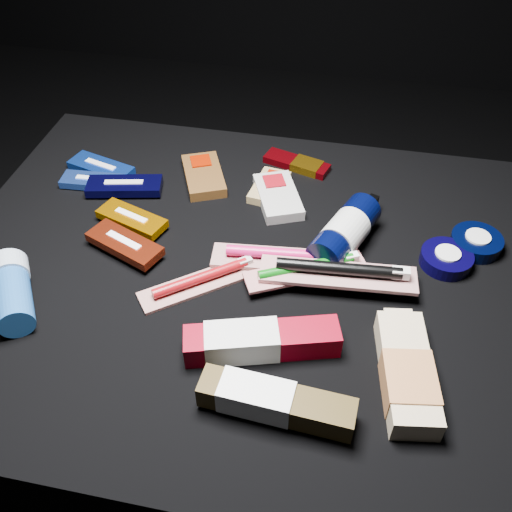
% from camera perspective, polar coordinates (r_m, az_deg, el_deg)
% --- Properties ---
extents(ground, '(3.00, 3.00, 0.00)m').
position_cam_1_polar(ground, '(1.22, -0.81, -14.52)').
color(ground, black).
rests_on(ground, ground).
extents(cloth_table, '(0.98, 0.78, 0.40)m').
position_cam_1_polar(cloth_table, '(1.06, -0.91, -8.86)').
color(cloth_table, black).
rests_on(cloth_table, ground).
extents(luna_bar_0, '(0.14, 0.08, 0.02)m').
position_cam_1_polar(luna_bar_0, '(1.14, -15.23, 8.51)').
color(luna_bar_0, '#1440B5').
rests_on(luna_bar_0, cloth_table).
extents(luna_bar_1, '(0.12, 0.05, 0.02)m').
position_cam_1_polar(luna_bar_1, '(1.11, -16.03, 7.21)').
color(luna_bar_1, blue).
rests_on(luna_bar_1, cloth_table).
extents(luna_bar_2, '(0.14, 0.08, 0.02)m').
position_cam_1_polar(luna_bar_2, '(1.08, -13.02, 6.85)').
color(luna_bar_2, black).
rests_on(luna_bar_2, cloth_table).
extents(luna_bar_3, '(0.13, 0.08, 0.02)m').
position_cam_1_polar(luna_bar_3, '(1.00, -12.31, 3.66)').
color(luna_bar_3, '#C87600').
rests_on(luna_bar_3, cloth_table).
extents(luna_bar_4, '(0.14, 0.10, 0.02)m').
position_cam_1_polar(luna_bar_4, '(0.95, -13.01, 1.18)').
color(luna_bar_4, maroon).
rests_on(luna_bar_4, cloth_table).
extents(clif_bar_0, '(0.11, 0.14, 0.02)m').
position_cam_1_polar(clif_bar_0, '(1.09, -5.30, 8.17)').
color(clif_bar_0, '#4F3014').
rests_on(clif_bar_0, cloth_table).
extents(clif_bar_1, '(0.11, 0.14, 0.02)m').
position_cam_1_polar(clif_bar_1, '(1.03, 2.15, 6.13)').
color(clif_bar_1, '#B0AEA8').
rests_on(clif_bar_1, cloth_table).
extents(clif_bar_2, '(0.07, 0.11, 0.02)m').
position_cam_1_polar(clif_bar_2, '(1.06, 1.42, 7.03)').
color(clif_bar_2, '#9D8452').
rests_on(clif_bar_2, cloth_table).
extents(power_bar, '(0.13, 0.07, 0.02)m').
position_cam_1_polar(power_bar, '(1.12, 4.43, 9.13)').
color(power_bar, '#6D040B').
rests_on(power_bar, cloth_table).
extents(lotion_bottle, '(0.11, 0.19, 0.06)m').
position_cam_1_polar(lotion_bottle, '(0.93, 8.88, 2.35)').
color(lotion_bottle, black).
rests_on(lotion_bottle, cloth_table).
extents(cream_tin_upper, '(0.08, 0.08, 0.03)m').
position_cam_1_polar(cream_tin_upper, '(1.00, 21.16, 1.29)').
color(cream_tin_upper, black).
rests_on(cream_tin_upper, cloth_table).
extents(cream_tin_lower, '(0.08, 0.08, 0.03)m').
position_cam_1_polar(cream_tin_lower, '(0.96, 18.49, -0.25)').
color(cream_tin_lower, black).
rests_on(cream_tin_lower, cloth_table).
extents(bodywash_bottle, '(0.09, 0.19, 0.04)m').
position_cam_1_polar(bodywash_bottle, '(0.78, 14.86, -11.34)').
color(bodywash_bottle, beige).
rests_on(bodywash_bottle, cloth_table).
extents(deodorant_stick, '(0.12, 0.14, 0.06)m').
position_cam_1_polar(deodorant_stick, '(0.91, -23.16, -3.25)').
color(deodorant_stick, '#1D4E91').
rests_on(deodorant_stick, cloth_table).
extents(toothbrush_pack_0, '(0.18, 0.16, 0.02)m').
position_cam_1_polar(toothbrush_pack_0, '(0.88, -5.36, -2.40)').
color(toothbrush_pack_0, '#BCB4B1').
rests_on(toothbrush_pack_0, cloth_table).
extents(toothbrush_pack_1, '(0.23, 0.07, 0.02)m').
position_cam_1_polar(toothbrush_pack_1, '(0.90, 2.78, -0.08)').
color(toothbrush_pack_1, beige).
rests_on(toothbrush_pack_1, cloth_table).
extents(toothbrush_pack_2, '(0.19, 0.13, 0.02)m').
position_cam_1_polar(toothbrush_pack_2, '(0.88, 5.19, -1.28)').
color(toothbrush_pack_2, silver).
rests_on(toothbrush_pack_2, cloth_table).
extents(toothbrush_pack_3, '(0.24, 0.07, 0.03)m').
position_cam_1_polar(toothbrush_pack_3, '(0.87, 8.45, -1.59)').
color(toothbrush_pack_3, silver).
rests_on(toothbrush_pack_3, cloth_table).
extents(toothpaste_carton_red, '(0.22, 0.11, 0.04)m').
position_cam_1_polar(toothpaste_carton_red, '(0.79, -0.11, -8.54)').
color(toothpaste_carton_red, maroon).
rests_on(toothpaste_carton_red, cloth_table).
extents(toothpaste_carton_green, '(0.20, 0.06, 0.04)m').
position_cam_1_polar(toothpaste_carton_green, '(0.73, 1.33, -14.24)').
color(toothpaste_carton_green, '#382A0D').
rests_on(toothpaste_carton_green, cloth_table).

